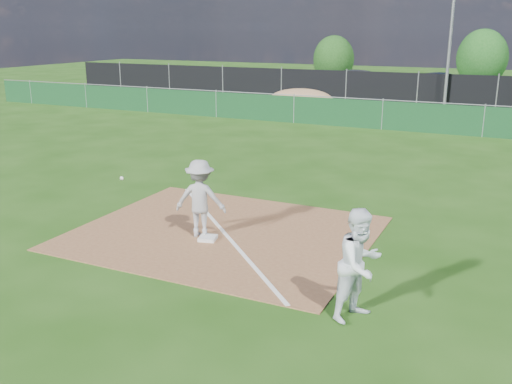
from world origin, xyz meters
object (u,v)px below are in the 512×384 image
at_px(play_at_first, 200,199).
at_px(car_left, 361,81).
at_px(first_base, 208,238).
at_px(light_pole, 451,31).
at_px(tree_mid, 482,58).
at_px(runner, 360,264).
at_px(car_mid, 442,86).
at_px(tree_left, 334,59).

distance_m(play_at_first, car_left, 27.49).
distance_m(first_base, play_at_first, 0.82).
bearing_deg(light_pole, first_base, -94.09).
xyz_separation_m(first_base, tree_mid, (2.34, 34.01, 2.04)).
height_order(runner, tree_mid, tree_mid).
distance_m(first_base, tree_mid, 34.15).
xyz_separation_m(play_at_first, runner, (3.86, -1.95, 0.03)).
relative_size(car_mid, tree_mid, 1.14).
xyz_separation_m(light_pole, tree_left, (-9.54, 10.39, -2.15)).
xyz_separation_m(runner, tree_mid, (-1.28, 35.80, 1.25)).
distance_m(first_base, runner, 4.12).
height_order(tree_left, tree_mid, tree_mid).
distance_m(car_mid, tree_mid, 7.97).
xyz_separation_m(first_base, car_left, (-4.38, 27.33, 0.76)).
distance_m(runner, tree_mid, 35.85).
distance_m(light_pole, car_left, 8.47).
distance_m(light_pole, first_base, 22.63).
bearing_deg(runner, first_base, 89.08).
distance_m(car_left, car_mid, 5.32).
relative_size(light_pole, tree_mid, 1.96).
bearing_deg(light_pole, play_at_first, -94.74).
bearing_deg(tree_mid, first_base, -93.94).
relative_size(play_at_first, runner, 1.35).
bearing_deg(car_mid, car_left, 96.19).
bearing_deg(tree_mid, car_left, -135.19).
distance_m(tree_left, tree_mid, 10.39).
relative_size(car_mid, tree_left, 1.29).
relative_size(tree_left, tree_mid, 0.88).
height_order(light_pole, runner, light_pole).
bearing_deg(car_mid, first_base, -164.40).
bearing_deg(car_mid, tree_mid, 6.44).
bearing_deg(first_base, runner, -26.40).
bearing_deg(car_mid, play_at_first, -164.94).
relative_size(light_pole, car_mid, 1.72).
bearing_deg(play_at_first, tree_mid, 85.64).
distance_m(first_base, tree_left, 33.61).
relative_size(light_pole, play_at_first, 3.47).
relative_size(play_at_first, tree_left, 0.64).
distance_m(first_base, car_left, 27.69).
bearing_deg(car_left, light_pole, -106.70).
bearing_deg(first_base, light_pole, 85.91).
bearing_deg(light_pole, car_mid, 100.40).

